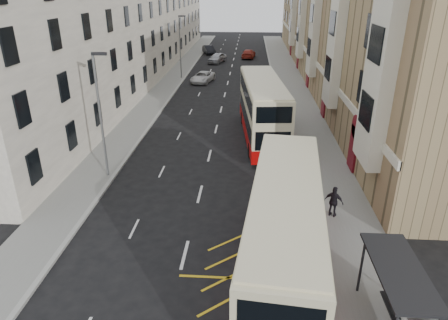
# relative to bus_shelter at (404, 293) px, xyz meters

# --- Properties ---
(ground) EXTENTS (200.00, 200.00, 0.00)m
(ground) POSITION_rel_bus_shelter_xyz_m (-8.34, 0.39, -2.14)
(ground) COLOR black
(ground) RESTS_ON ground
(pavement_right) EXTENTS (4.00, 120.00, 0.15)m
(pavement_right) POSITION_rel_bus_shelter_xyz_m (-0.34, 30.39, -2.06)
(pavement_right) COLOR slate
(pavement_right) RESTS_ON ground
(pavement_left) EXTENTS (3.00, 120.00, 0.15)m
(pavement_left) POSITION_rel_bus_shelter_xyz_m (-15.84, 30.39, -2.06)
(pavement_left) COLOR slate
(pavement_left) RESTS_ON ground
(kerb_right) EXTENTS (0.25, 120.00, 0.15)m
(kerb_right) POSITION_rel_bus_shelter_xyz_m (-2.34, 30.39, -2.06)
(kerb_right) COLOR #979791
(kerb_right) RESTS_ON ground
(kerb_left) EXTENTS (0.25, 120.00, 0.15)m
(kerb_left) POSITION_rel_bus_shelter_xyz_m (-14.34, 30.39, -2.06)
(kerb_left) COLOR #979791
(kerb_left) RESTS_ON ground
(road_markings) EXTENTS (10.00, 110.00, 0.01)m
(road_markings) POSITION_rel_bus_shelter_xyz_m (-8.34, 45.39, -2.13)
(road_markings) COLOR silver
(road_markings) RESTS_ON ground
(terrace_right) EXTENTS (10.75, 79.00, 15.25)m
(terrace_right) POSITION_rel_bus_shelter_xyz_m (6.54, 45.77, 5.38)
(terrace_right) COLOR #8F7A53
(terrace_right) RESTS_ON ground
(terrace_left) EXTENTS (9.18, 79.00, 13.25)m
(terrace_left) POSITION_rel_bus_shelter_xyz_m (-21.77, 45.89, 4.38)
(terrace_left) COLOR white
(terrace_left) RESTS_ON ground
(bus_shelter) EXTENTS (1.65, 4.25, 2.70)m
(bus_shelter) POSITION_rel_bus_shelter_xyz_m (0.00, 0.00, 0.00)
(bus_shelter) COLOR black
(bus_shelter) RESTS_ON pavement_right
(guard_railing) EXTENTS (0.06, 6.56, 1.01)m
(guard_railing) POSITION_rel_bus_shelter_xyz_m (-2.09, 6.14, -1.28)
(guard_railing) COLOR red
(guard_railing) RESTS_ON pavement_right
(street_lamp_near) EXTENTS (0.93, 0.18, 8.00)m
(street_lamp_near) POSITION_rel_bus_shelter_xyz_m (-14.69, 12.39, 2.50)
(street_lamp_near) COLOR slate
(street_lamp_near) RESTS_ON pavement_left
(street_lamp_far) EXTENTS (0.93, 0.18, 8.00)m
(street_lamp_far) POSITION_rel_bus_shelter_xyz_m (-14.69, 42.39, 2.50)
(street_lamp_far) COLOR slate
(street_lamp_far) RESTS_ON pavement_left
(double_decker_front) EXTENTS (3.89, 12.01, 4.71)m
(double_decker_front) POSITION_rel_bus_shelter_xyz_m (-3.91, 2.74, 0.26)
(double_decker_front) COLOR beige
(double_decker_front) RESTS_ON ground
(double_decker_rear) EXTENTS (3.95, 12.51, 4.91)m
(double_decker_rear) POSITION_rel_bus_shelter_xyz_m (-4.39, 20.29, 0.36)
(double_decker_rear) COLOR beige
(double_decker_rear) RESTS_ON ground
(pedestrian_far) EXTENTS (1.11, 0.88, 1.77)m
(pedestrian_far) POSITION_rel_bus_shelter_xyz_m (-0.75, 8.14, -1.10)
(pedestrian_far) COLOR black
(pedestrian_far) RESTS_ON pavement_right
(white_van) EXTENTS (3.19, 5.14, 1.33)m
(white_van) POSITION_rel_bus_shelter_xyz_m (-11.63, 40.67, -1.47)
(white_van) COLOR silver
(white_van) RESTS_ON ground
(car_silver) EXTENTS (3.25, 4.98, 1.58)m
(car_silver) POSITION_rel_bus_shelter_xyz_m (-10.89, 54.77, -1.35)
(car_silver) COLOR #A6A8AE
(car_silver) RESTS_ON ground
(car_dark) EXTENTS (2.97, 4.80, 1.49)m
(car_dark) POSITION_rel_bus_shelter_xyz_m (-13.16, 63.70, -1.39)
(car_dark) COLOR black
(car_dark) RESTS_ON ground
(car_red) EXTENTS (2.53, 5.19, 1.45)m
(car_red) POSITION_rel_bus_shelter_xyz_m (-5.83, 59.71, -1.41)
(car_red) COLOR maroon
(car_red) RESTS_ON ground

